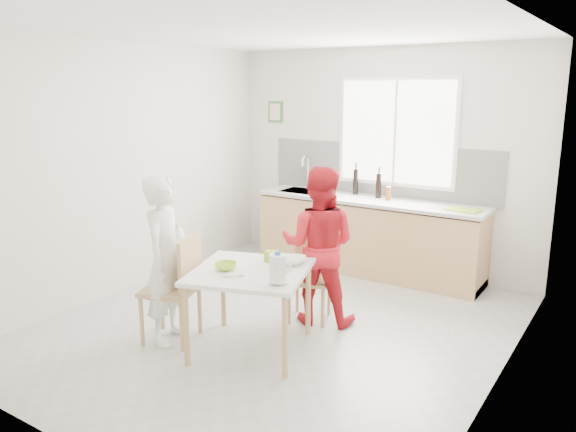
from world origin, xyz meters
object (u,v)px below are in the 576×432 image
at_px(person_red, 319,246).
at_px(bowl_green, 226,266).
at_px(chair_left, 177,284).
at_px(bowl_white, 292,260).
at_px(chair_far, 311,273).
at_px(wine_bottle_a, 356,181).
at_px(dining_table, 250,278).
at_px(person_white, 166,260).
at_px(wine_bottle_b, 379,186).
at_px(milk_jug, 278,268).

height_order(person_red, bowl_green, person_red).
bearing_deg(chair_left, bowl_white, 104.35).
bearing_deg(chair_far, wine_bottle_a, 84.59).
bearing_deg(person_red, wine_bottle_a, -92.58).
bearing_deg(person_red, bowl_white, 74.67).
relative_size(chair_far, bowl_green, 4.41).
bearing_deg(bowl_green, dining_table, 32.72).
distance_m(person_white, bowl_white, 1.10).
bearing_deg(chair_left, bowl_green, 84.02).
height_order(bowl_white, wine_bottle_a, wine_bottle_a).
bearing_deg(chair_far, bowl_green, -122.53).
distance_m(bowl_white, wine_bottle_a, 2.39).
height_order(dining_table, bowl_green, bowl_green).
bearing_deg(person_white, wine_bottle_b, -33.22).
bearing_deg(wine_bottle_a, dining_table, -82.59).
distance_m(dining_table, bowl_green, 0.23).
distance_m(dining_table, chair_far, 0.91).
bearing_deg(milk_jug, wine_bottle_b, 79.59).
bearing_deg(wine_bottle_a, wine_bottle_b, -11.55).
height_order(dining_table, bowl_white, bowl_white).
relative_size(chair_left, wine_bottle_b, 3.20).
distance_m(person_red, wine_bottle_a, 1.89).
relative_size(dining_table, chair_far, 1.44).
xyz_separation_m(person_white, wine_bottle_a, (0.39, 2.89, 0.33)).
bearing_deg(chair_far, bowl_white, -95.08).
bearing_deg(milk_jug, bowl_green, 156.17).
bearing_deg(wine_bottle_a, bowl_white, -76.65).
height_order(dining_table, milk_jug, milk_jug).
relative_size(chair_left, milk_jug, 3.98).
distance_m(chair_far, bowl_green, 1.07).
relative_size(bowl_white, wine_bottle_b, 0.79).
bearing_deg(wine_bottle_a, chair_left, -95.97).
xyz_separation_m(person_white, wine_bottle_b, (0.73, 2.82, 0.32)).
relative_size(bowl_white, milk_jug, 0.98).
relative_size(dining_table, wine_bottle_a, 3.71).
height_order(chair_left, wine_bottle_a, wine_bottle_a).
bearing_deg(chair_left, dining_table, 90.00).
distance_m(chair_left, wine_bottle_a, 2.92).
height_order(chair_left, chair_far, chair_left).
bearing_deg(dining_table, wine_bottle_a, 97.41).
distance_m(milk_jug, wine_bottle_a, 2.91).
distance_m(person_white, wine_bottle_a, 2.93).
height_order(person_red, wine_bottle_b, person_red).
height_order(person_white, milk_jug, person_white).
bearing_deg(chair_left, person_white, -90.00).
distance_m(chair_far, bowl_white, 0.64).
bearing_deg(wine_bottle_b, wine_bottle_a, 168.45).
bearing_deg(person_red, dining_table, 59.74).
height_order(milk_jug, wine_bottle_b, wine_bottle_b).
xyz_separation_m(person_white, person_red, (0.90, 1.10, 0.01)).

